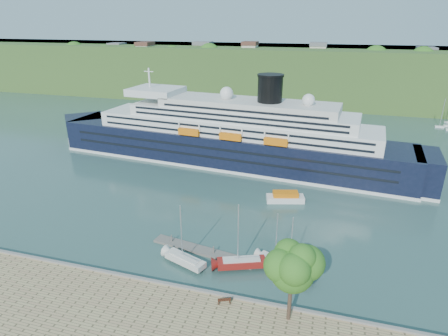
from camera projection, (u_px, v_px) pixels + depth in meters
ground at (181, 292)px, 53.02m from camera, size 400.00×400.00×0.00m
far_hillside at (295, 73)px, 178.05m from camera, size 400.00×50.00×24.00m
quay_coping at (180, 286)px, 52.42m from camera, size 220.00×0.50×0.30m
cruise_ship at (227, 119)px, 96.88m from camera, size 107.50×25.38×23.92m
park_bench at (224, 300)px, 49.35m from camera, size 1.92×1.37×1.14m
promenade_tree at (291, 280)px, 44.77m from camera, size 7.23×7.23×11.98m
floating_pontoon at (203, 251)px, 62.10m from camera, size 18.29×5.13×0.40m
sailboat_white_near at (184, 238)px, 56.93m from camera, size 7.95×4.63×9.92m
sailboat_red at (242, 239)px, 56.06m from camera, size 8.49×5.14×10.63m
sailboat_white_far at (279, 242)px, 56.88m from camera, size 7.06×4.00×8.81m
tender_launch at (285, 197)px, 78.97m from camera, size 8.42×4.73×2.21m
sailboat_extra at (294, 249)px, 54.61m from camera, size 7.54×4.27×9.40m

